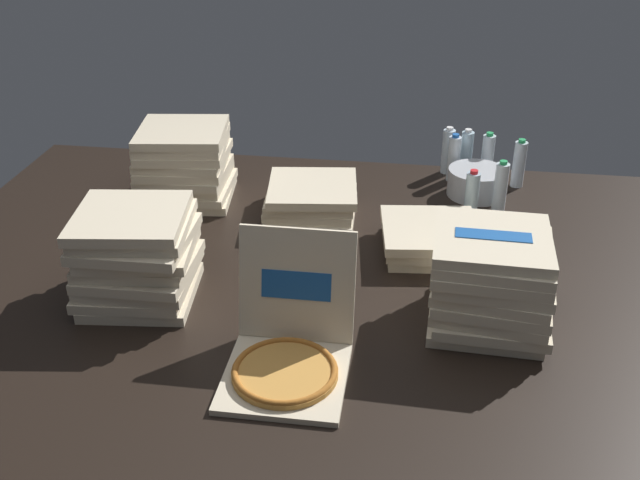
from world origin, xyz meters
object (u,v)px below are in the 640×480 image
pizza_stack_left_far (433,238)px  water_bottle_4 (466,153)px  water_bottle_3 (472,197)px  water_bottle_6 (519,164)px  water_bottle_0 (448,151)px  pizza_stack_left_near (311,199)px  water_bottle_5 (454,158)px  pizza_stack_center_near (137,255)px  open_pizza_box (288,350)px  pizza_stack_left_mid (492,281)px  water_bottle_1 (487,157)px  ice_bucket (476,182)px  pizza_stack_right_far (185,163)px  water_bottle_2 (501,187)px

pizza_stack_left_far → water_bottle_4: water_bottle_4 is taller
water_bottle_3 → water_bottle_6: 0.45m
water_bottle_0 → pizza_stack_left_far: bearing=-94.2°
pizza_stack_left_near → water_bottle_5: (0.61, 0.46, 0.04)m
pizza_stack_center_near → water_bottle_5: (1.12, 1.18, -0.05)m
open_pizza_box → pizza_stack_left_mid: size_ratio=1.09×
water_bottle_0 → pizza_stack_left_mid: bearing=-84.1°
water_bottle_1 → water_bottle_6: (0.14, -0.07, 0.00)m
ice_bucket → water_bottle_3: size_ratio=1.12×
pizza_stack_right_far → water_bottle_0: 1.26m
pizza_stack_right_far → ice_bucket: (1.30, 0.21, -0.10)m
open_pizza_box → water_bottle_6: (0.82, 1.50, 0.04)m
water_bottle_0 → water_bottle_2: size_ratio=1.00×
water_bottle_3 → pizza_stack_center_near: bearing=-147.1°
pizza_stack_right_far → pizza_stack_left_far: bearing=-17.1°
pizza_stack_center_near → pizza_stack_left_mid: size_ratio=1.03×
pizza_stack_left_near → water_bottle_5: 0.77m
pizza_stack_left_far → water_bottle_5: size_ratio=1.85×
open_pizza_box → water_bottle_1: 1.71m
pizza_stack_right_far → pizza_stack_left_far: pizza_stack_right_far is taller
pizza_stack_left_near → water_bottle_2: water_bottle_2 is taller
pizza_stack_right_far → water_bottle_2: (1.40, 0.07, -0.05)m
pizza_stack_right_far → pizza_stack_center_near: bearing=-84.4°
open_pizza_box → water_bottle_5: open_pizza_box is taller
pizza_stack_center_near → water_bottle_5: pizza_stack_center_near is taller
pizza_stack_left_near → water_bottle_1: bearing=33.1°
open_pizza_box → ice_bucket: bearing=65.4°
open_pizza_box → water_bottle_5: bearing=71.1°
pizza_stack_right_far → pizza_stack_left_near: bearing=-9.4°
water_bottle_2 → water_bottle_4: bearing=110.4°
open_pizza_box → pizza_stack_right_far: size_ratio=1.07×
water_bottle_3 → water_bottle_2: bearing=42.8°
ice_bucket → pizza_stack_left_near: bearing=-156.7°
water_bottle_2 → water_bottle_5: size_ratio=1.00×
water_bottle_2 → water_bottle_4: (-0.14, 0.37, 0.00)m
pizza_stack_left_mid → water_bottle_0: pizza_stack_left_mid is taller
open_pizza_box → water_bottle_4: (0.58, 1.60, 0.04)m
open_pizza_box → water_bottle_5: (0.52, 1.52, 0.04)m
water_bottle_0 → water_bottle_4: (0.09, -0.02, 0.00)m
ice_bucket → water_bottle_6: water_bottle_6 is taller
water_bottle_1 → water_bottle_4: same height
water_bottle_4 → water_bottle_6: 0.26m
ice_bucket → water_bottle_2: 0.18m
pizza_stack_left_far → water_bottle_0: bearing=85.8°
pizza_stack_right_far → pizza_stack_left_far: 1.17m
open_pizza_box → pizza_stack_left_far: bearing=61.8°
pizza_stack_left_mid → water_bottle_3: size_ratio=1.83×
pizza_stack_left_far → ice_bucket: size_ratio=1.65×
water_bottle_0 → water_bottle_4: bearing=-10.1°
water_bottle_0 → water_bottle_5: 0.09m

